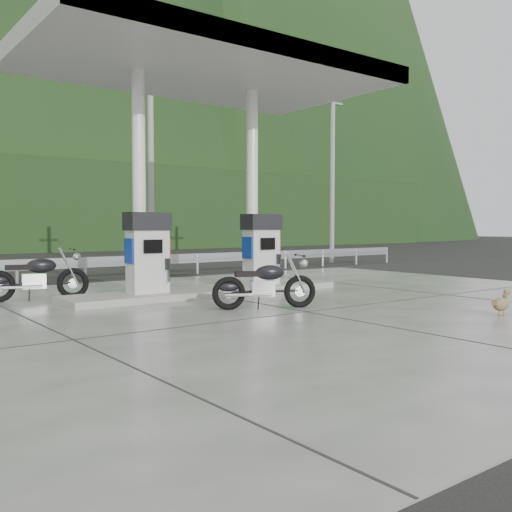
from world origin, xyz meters
TOP-DOWN VIEW (x-y plane):
  - ground at (0.00, 0.00)m, footprint 160.00×160.00m
  - forecourt_apron at (0.00, 0.00)m, footprint 18.00×14.00m
  - pump_island at (0.00, 2.50)m, footprint 7.00×1.40m
  - gas_pump_left at (-1.60, 2.50)m, footprint 0.95×0.55m
  - gas_pump_right at (1.60, 2.50)m, footprint 0.95×0.55m
  - canopy_column_left at (-1.60, 2.90)m, footprint 0.30×0.30m
  - canopy_column_right at (1.60, 2.90)m, footprint 0.30×0.30m
  - canopy_roof at (0.00, 2.50)m, footprint 8.50×5.00m
  - guardrail at (0.00, 8.00)m, footprint 26.00×0.16m
  - road at (0.00, 11.50)m, footprint 60.00×7.00m
  - utility_pole_b at (2.00, 9.50)m, footprint 0.22×0.22m
  - utility_pole_c at (11.00, 9.50)m, footprint 0.22×0.22m
  - motorcycle_left at (-3.62, 3.88)m, footprint 2.19×1.06m
  - motorcycle_right at (-0.36, -0.17)m, footprint 2.06×1.39m
  - duck at (2.56, -3.49)m, footprint 0.58×0.21m

SIDE VIEW (x-z plane):
  - ground at x=0.00m, z-range 0.00..0.00m
  - road at x=0.00m, z-range 0.00..0.01m
  - forecourt_apron at x=0.00m, z-range 0.00..0.02m
  - pump_island at x=0.00m, z-range 0.02..0.17m
  - duck at x=2.56m, z-range 0.02..0.43m
  - motorcycle_right at x=-0.36m, z-range 0.02..0.96m
  - motorcycle_left at x=-3.62m, z-range 0.02..1.02m
  - guardrail at x=0.00m, z-range 0.00..1.42m
  - gas_pump_left at x=-1.60m, z-range 0.17..1.97m
  - gas_pump_right at x=1.60m, z-range 0.17..1.97m
  - canopy_column_left at x=-1.60m, z-range 0.17..5.17m
  - canopy_column_right at x=1.60m, z-range 0.17..5.17m
  - utility_pole_b at x=2.00m, z-range 0.00..8.00m
  - utility_pole_c at x=11.00m, z-range 0.00..8.00m
  - canopy_roof at x=0.00m, z-range 5.17..5.57m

